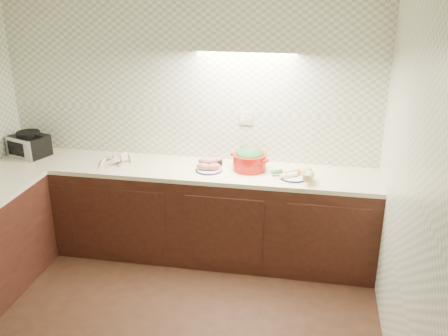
% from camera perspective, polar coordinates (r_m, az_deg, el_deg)
% --- Properties ---
extents(room, '(3.60, 3.60, 2.60)m').
position_cam_1_polar(room, '(3.07, -12.46, 2.83)').
color(room, black).
rests_on(room, ground).
extents(counter, '(3.60, 3.60, 0.90)m').
position_cam_1_polar(counter, '(4.39, -16.19, -8.65)').
color(counter, black).
rests_on(counter, ground).
extents(toaster_oven, '(0.41, 0.37, 0.24)m').
position_cam_1_polar(toaster_oven, '(5.27, -21.37, 2.51)').
color(toaster_oven, black).
rests_on(toaster_oven, counter).
extents(parsnip_pile, '(0.33, 0.33, 0.07)m').
position_cam_1_polar(parsnip_pile, '(4.81, -12.27, 0.75)').
color(parsnip_pile, beige).
rests_on(parsnip_pile, counter).
extents(sweet_potato_plate, '(0.24, 0.24, 0.11)m').
position_cam_1_polar(sweet_potato_plate, '(4.55, -1.76, 0.24)').
color(sweet_potato_plate, '#12133E').
rests_on(sweet_potato_plate, counter).
extents(onion_bowl, '(0.13, 0.13, 0.10)m').
position_cam_1_polar(onion_bowl, '(4.69, -0.98, 0.77)').
color(onion_bowl, black).
rests_on(onion_bowl, counter).
extents(dutch_oven, '(0.40, 0.40, 0.21)m').
position_cam_1_polar(dutch_oven, '(4.55, 2.93, 1.03)').
color(dutch_oven, '#B5150C').
rests_on(dutch_oven, counter).
extents(veg_plate, '(0.41, 0.28, 0.12)m').
position_cam_1_polar(veg_plate, '(4.41, 8.54, -0.70)').
color(veg_plate, '#12133E').
rests_on(veg_plate, counter).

